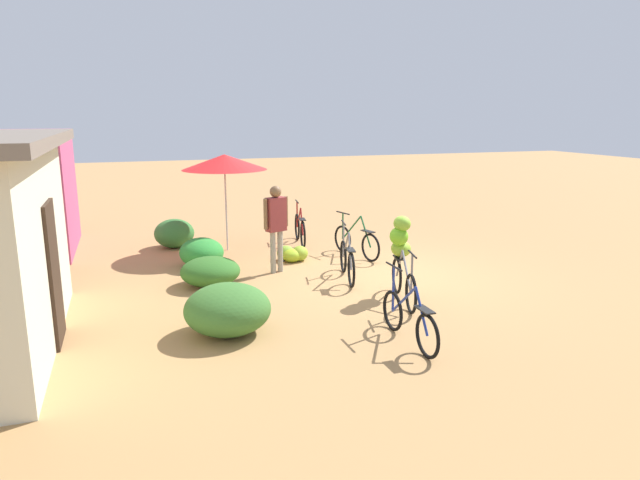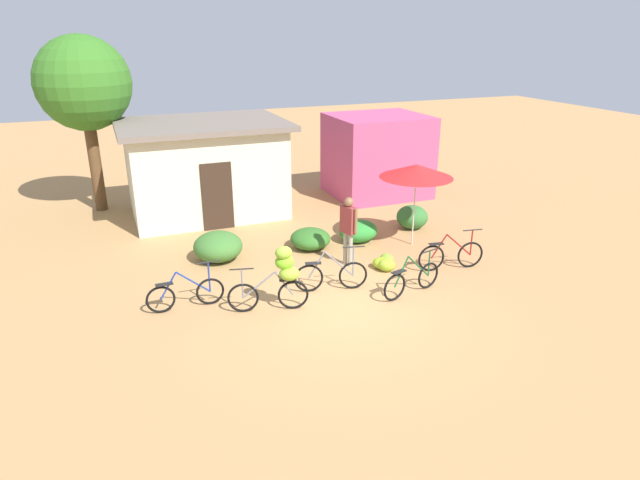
{
  "view_description": "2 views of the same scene",
  "coord_description": "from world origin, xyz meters",
  "px_view_note": "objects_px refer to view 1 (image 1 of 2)",
  "views": [
    {
      "loc": [
        -9.89,
        4.71,
        3.19
      ],
      "look_at": [
        -0.17,
        1.38,
        0.87
      ],
      "focal_mm": 31.78,
      "sensor_mm": 36.0,
      "label": 1
    },
    {
      "loc": [
        -4.42,
        -9.65,
        5.61
      ],
      "look_at": [
        -0.16,
        1.03,
        1.16
      ],
      "focal_mm": 30.88,
      "sensor_mm": 36.0,
      "label": 2
    }
  ],
  "objects_px": {
    "shop_pink": "(5,193)",
    "banana_pile_on_ground": "(293,254)",
    "bicycle_near_pile": "(401,251)",
    "person_vendor": "(276,219)",
    "bicycle_rightmost": "(300,230)",
    "bicycle_leftmost": "(409,320)",
    "bicycle_by_shop": "(356,242)",
    "bicycle_center_loaded": "(347,261)",
    "market_umbrella": "(224,162)"
  },
  "relations": [
    {
      "from": "bicycle_near_pile",
      "to": "bicycle_by_shop",
      "type": "xyz_separation_m",
      "value": [
        2.94,
        -0.38,
        -0.49
      ]
    },
    {
      "from": "bicycle_leftmost",
      "to": "bicycle_rightmost",
      "type": "height_order",
      "value": "bicycle_rightmost"
    },
    {
      "from": "bicycle_leftmost",
      "to": "person_vendor",
      "type": "relative_size",
      "value": 0.93
    },
    {
      "from": "bicycle_center_loaded",
      "to": "bicycle_rightmost",
      "type": "xyz_separation_m",
      "value": [
        3.2,
        -0.02,
        0.0
      ]
    },
    {
      "from": "bicycle_by_shop",
      "to": "bicycle_center_loaded",
      "type": "bearing_deg",
      "value": 151.97
    },
    {
      "from": "bicycle_near_pile",
      "to": "bicycle_center_loaded",
      "type": "height_order",
      "value": "bicycle_near_pile"
    },
    {
      "from": "shop_pink",
      "to": "banana_pile_on_ground",
      "type": "relative_size",
      "value": 4.2
    },
    {
      "from": "bicycle_near_pile",
      "to": "market_umbrella",
      "type": "bearing_deg",
      "value": 26.63
    },
    {
      "from": "bicycle_near_pile",
      "to": "person_vendor",
      "type": "bearing_deg",
      "value": 35.69
    },
    {
      "from": "shop_pink",
      "to": "person_vendor",
      "type": "height_order",
      "value": "shop_pink"
    },
    {
      "from": "shop_pink",
      "to": "bicycle_near_pile",
      "type": "bearing_deg",
      "value": -129.68
    },
    {
      "from": "bicycle_leftmost",
      "to": "person_vendor",
      "type": "distance_m",
      "value": 4.29
    },
    {
      "from": "bicycle_by_shop",
      "to": "banana_pile_on_ground",
      "type": "xyz_separation_m",
      "value": [
        0.1,
        1.46,
        -0.19
      ]
    },
    {
      "from": "banana_pile_on_ground",
      "to": "bicycle_by_shop",
      "type": "bearing_deg",
      "value": -94.01
    },
    {
      "from": "person_vendor",
      "to": "bicycle_rightmost",
      "type": "bearing_deg",
      "value": -27.67
    },
    {
      "from": "bicycle_rightmost",
      "to": "person_vendor",
      "type": "xyz_separation_m",
      "value": [
        -2.26,
        1.18,
        0.73
      ]
    },
    {
      "from": "shop_pink",
      "to": "bicycle_leftmost",
      "type": "bearing_deg",
      "value": -140.97
    },
    {
      "from": "banana_pile_on_ground",
      "to": "bicycle_leftmost",
      "type": "bearing_deg",
      "value": -176.83
    },
    {
      "from": "bicycle_leftmost",
      "to": "bicycle_rightmost",
      "type": "xyz_separation_m",
      "value": [
        6.4,
        -0.35,
        0.03
      ]
    },
    {
      "from": "shop_pink",
      "to": "bicycle_rightmost",
      "type": "distance_m",
      "value": 6.82
    },
    {
      "from": "bicycle_by_shop",
      "to": "bicycle_rightmost",
      "type": "xyz_separation_m",
      "value": [
        1.6,
        0.84,
        0.02
      ]
    },
    {
      "from": "shop_pink",
      "to": "banana_pile_on_ground",
      "type": "xyz_separation_m",
      "value": [
        -2.82,
        -5.99,
        -1.24
      ]
    },
    {
      "from": "market_umbrella",
      "to": "bicycle_leftmost",
      "type": "distance_m",
      "value": 6.77
    },
    {
      "from": "shop_pink",
      "to": "bicycle_center_loaded",
      "type": "relative_size",
      "value": 1.94
    },
    {
      "from": "person_vendor",
      "to": "shop_pink",
      "type": "bearing_deg",
      "value": 56.6
    },
    {
      "from": "bicycle_leftmost",
      "to": "bicycle_by_shop",
      "type": "height_order",
      "value": "bicycle_leftmost"
    },
    {
      "from": "market_umbrella",
      "to": "bicycle_center_loaded",
      "type": "bearing_deg",
      "value": -150.59
    },
    {
      "from": "bicycle_leftmost",
      "to": "bicycle_center_loaded",
      "type": "relative_size",
      "value": 1.0
    },
    {
      "from": "bicycle_by_shop",
      "to": "person_vendor",
      "type": "relative_size",
      "value": 0.92
    },
    {
      "from": "bicycle_near_pile",
      "to": "bicycle_center_loaded",
      "type": "distance_m",
      "value": 1.5
    },
    {
      "from": "bicycle_rightmost",
      "to": "bicycle_center_loaded",
      "type": "bearing_deg",
      "value": 179.73
    },
    {
      "from": "bicycle_by_shop",
      "to": "person_vendor",
      "type": "height_order",
      "value": "person_vendor"
    },
    {
      "from": "shop_pink",
      "to": "bicycle_rightmost",
      "type": "height_order",
      "value": "shop_pink"
    },
    {
      "from": "bicycle_leftmost",
      "to": "bicycle_near_pile",
      "type": "distance_m",
      "value": 2.09
    },
    {
      "from": "banana_pile_on_ground",
      "to": "bicycle_near_pile",
      "type": "bearing_deg",
      "value": -160.46
    },
    {
      "from": "shop_pink",
      "to": "bicycle_center_loaded",
      "type": "distance_m",
      "value": 8.06
    },
    {
      "from": "bicycle_leftmost",
      "to": "bicycle_center_loaded",
      "type": "distance_m",
      "value": 3.22
    },
    {
      "from": "shop_pink",
      "to": "bicycle_near_pile",
      "type": "distance_m",
      "value": 9.2
    },
    {
      "from": "market_umbrella",
      "to": "bicycle_center_loaded",
      "type": "height_order",
      "value": "market_umbrella"
    },
    {
      "from": "bicycle_leftmost",
      "to": "bicycle_by_shop",
      "type": "distance_m",
      "value": 4.94
    },
    {
      "from": "shop_pink",
      "to": "banana_pile_on_ground",
      "type": "bearing_deg",
      "value": -115.23
    },
    {
      "from": "bicycle_rightmost",
      "to": "banana_pile_on_ground",
      "type": "relative_size",
      "value": 2.23
    },
    {
      "from": "person_vendor",
      "to": "bicycle_by_shop",
      "type": "bearing_deg",
      "value": -72.03
    },
    {
      "from": "market_umbrella",
      "to": "bicycle_near_pile",
      "type": "bearing_deg",
      "value": -153.37
    },
    {
      "from": "bicycle_rightmost",
      "to": "banana_pile_on_ground",
      "type": "distance_m",
      "value": 1.64
    },
    {
      "from": "bicycle_near_pile",
      "to": "shop_pink",
      "type": "bearing_deg",
      "value": 50.32
    },
    {
      "from": "bicycle_center_loaded",
      "to": "bicycle_rightmost",
      "type": "height_order",
      "value": "bicycle_center_loaded"
    },
    {
      "from": "shop_pink",
      "to": "bicycle_near_pile",
      "type": "height_order",
      "value": "shop_pink"
    },
    {
      "from": "bicycle_center_loaded",
      "to": "bicycle_rightmost",
      "type": "distance_m",
      "value": 3.2
    },
    {
      "from": "bicycle_by_shop",
      "to": "banana_pile_on_ground",
      "type": "bearing_deg",
      "value": 85.99
    }
  ]
}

